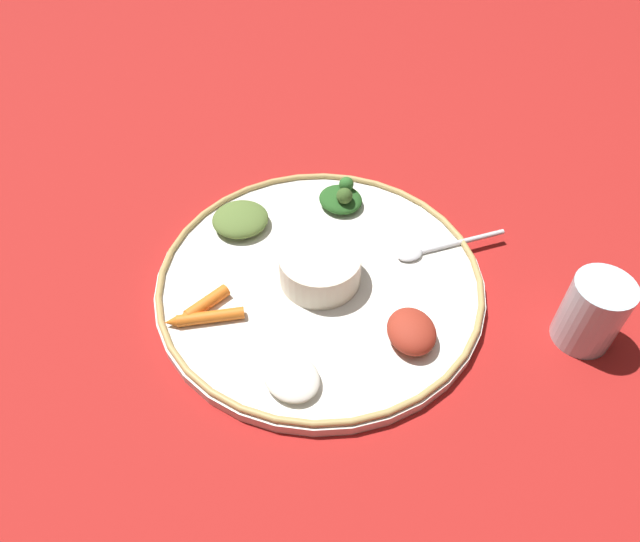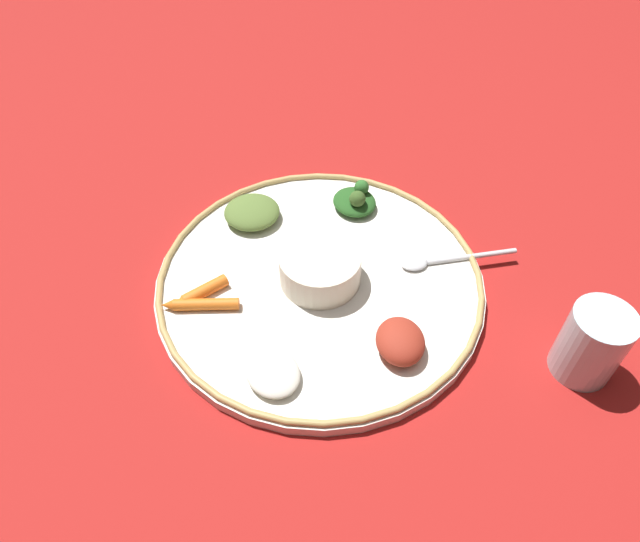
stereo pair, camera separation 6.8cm
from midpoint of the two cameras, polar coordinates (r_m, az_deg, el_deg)
name	(u,v)px [view 2 (the right image)]	position (r m, az deg, el deg)	size (l,w,h in m)	color
ground_plane	(320,286)	(0.75, 2.60, -1.66)	(2.40, 2.40, 0.00)	maroon
platter	(320,283)	(0.74, 2.62, -1.29)	(0.42, 0.42, 0.01)	white
platter_rim	(320,277)	(0.74, 2.65, -0.76)	(0.41, 0.41, 0.01)	tan
center_bowl	(320,266)	(0.72, 2.70, 0.32)	(0.10, 0.10, 0.04)	beige
spoon	(440,260)	(0.78, 14.21, 0.88)	(0.16, 0.03, 0.01)	silver
greens_pile	(356,199)	(0.83, 5.92, 6.90)	(0.08, 0.08, 0.04)	#23511E
carrot_near_spoon	(201,293)	(0.72, -9.02, -2.25)	(0.07, 0.04, 0.02)	orange
carrot_outer	(201,304)	(0.71, -8.95, -3.41)	(0.10, 0.03, 0.01)	orange
mound_beet	(400,341)	(0.67, 10.81, -6.96)	(0.07, 0.06, 0.03)	maroon
mound_rice_white	(273,372)	(0.64, -1.62, -10.11)	(0.07, 0.06, 0.02)	silver
mound_collards	(252,212)	(0.81, -4.31, 5.69)	(0.07, 0.08, 0.03)	#567033
drinking_glass	(590,347)	(0.72, 27.48, -6.79)	(0.07, 0.07, 0.09)	silver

